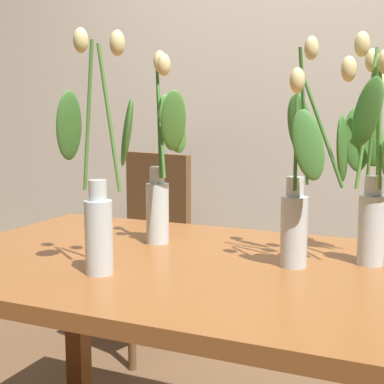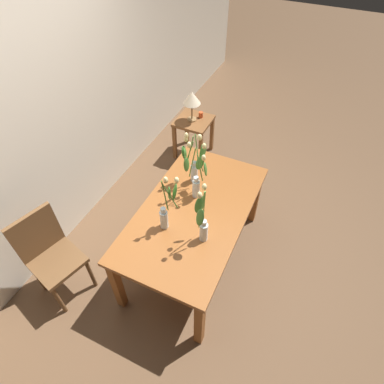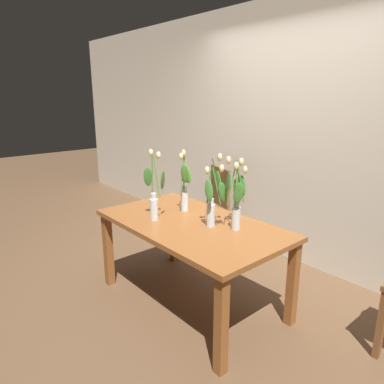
# 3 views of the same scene
# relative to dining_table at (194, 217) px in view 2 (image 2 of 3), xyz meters

# --- Properties ---
(ground_plane) EXTENTS (18.00, 18.00, 0.00)m
(ground_plane) POSITION_rel_dining_table_xyz_m (0.00, 0.00, -0.65)
(ground_plane) COLOR brown
(room_wall_rear) EXTENTS (9.00, 0.10, 2.70)m
(room_wall_rear) POSITION_rel_dining_table_xyz_m (0.00, 1.42, 0.70)
(room_wall_rear) COLOR beige
(room_wall_rear) RESTS_ON ground
(dining_table) EXTENTS (1.60, 0.90, 0.74)m
(dining_table) POSITION_rel_dining_table_xyz_m (0.00, 0.00, 0.00)
(dining_table) COLOR brown
(dining_table) RESTS_ON ground
(tulip_vase_0) EXTENTS (0.20, 0.22, 0.58)m
(tulip_vase_0) POSITION_rel_dining_table_xyz_m (0.34, 0.16, 0.33)
(tulip_vase_0) COLOR silver
(tulip_vase_0) RESTS_ON dining_table
(tulip_vase_1) EXTENTS (0.20, 0.15, 0.59)m
(tulip_vase_1) POSITION_rel_dining_table_xyz_m (-0.25, -0.19, 0.29)
(tulip_vase_1) COLOR silver
(tulip_vase_1) RESTS_ON dining_table
(tulip_vase_2) EXTENTS (0.16, 0.15, 0.56)m
(tulip_vase_2) POSITION_rel_dining_table_xyz_m (-0.24, 0.13, 0.29)
(tulip_vase_2) COLOR silver
(tulip_vase_2) RESTS_ON dining_table
(tulip_vase_3) EXTENTS (0.20, 0.19, 0.58)m
(tulip_vase_3) POSITION_rel_dining_table_xyz_m (0.19, 0.06, 0.30)
(tulip_vase_3) COLOR silver
(tulip_vase_3) RESTS_ON dining_table
(dining_chair) EXTENTS (0.49, 0.49, 0.93)m
(dining_chair) POSITION_rel_dining_table_xyz_m (-0.80, 1.02, -0.12)
(dining_chair) COLOR brown
(dining_chair) RESTS_ON ground
(side_table) EXTENTS (0.44, 0.44, 0.55)m
(side_table) POSITION_rel_dining_table_xyz_m (1.54, 0.71, -0.22)
(side_table) COLOR brown
(side_table) RESTS_ON ground
(table_lamp) EXTENTS (0.22, 0.22, 0.40)m
(table_lamp) POSITION_rel_dining_table_xyz_m (1.53, 0.73, 0.21)
(table_lamp) COLOR olive
(table_lamp) RESTS_ON side_table
(pillar_candle) EXTENTS (0.06, 0.06, 0.07)m
(pillar_candle) POSITION_rel_dining_table_xyz_m (1.63, 0.65, -0.06)
(pillar_candle) COLOR #CC4C23
(pillar_candle) RESTS_ON side_table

